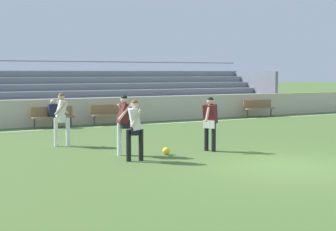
{
  "coord_description": "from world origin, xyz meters",
  "views": [
    {
      "loc": [
        -8.46,
        -9.54,
        2.35
      ],
      "look_at": [
        -0.78,
        4.83,
        0.95
      ],
      "focal_mm": 53.86,
      "sensor_mm": 36.0,
      "label": 1
    }
  ],
  "objects_px": {
    "spectator_seated": "(53,111)",
    "bench_centre_sideline": "(259,107)",
    "bench_near_bin": "(52,115)",
    "bench_near_wall_gap": "(110,113)",
    "soccer_ball": "(166,151)",
    "bleacher_stand": "(121,92)",
    "player_white_challenging": "(135,125)",
    "player_white_wide_right": "(62,115)",
    "player_dark_overlapping": "(124,120)",
    "player_dark_wide_left": "(210,119)"
  },
  "relations": [
    {
      "from": "bleacher_stand",
      "to": "player_white_challenging",
      "type": "xyz_separation_m",
      "value": [
        -4.99,
        -12.83,
        -0.31
      ]
    },
    {
      "from": "player_white_wide_right",
      "to": "bench_near_wall_gap",
      "type": "bearing_deg",
      "value": 55.06
    },
    {
      "from": "player_dark_overlapping",
      "to": "bench_near_bin",
      "type": "bearing_deg",
      "value": 89.03
    },
    {
      "from": "player_white_challenging",
      "to": "bench_centre_sideline",
      "type": "bearing_deg",
      "value": 38.76
    },
    {
      "from": "soccer_ball",
      "to": "bench_centre_sideline",
      "type": "bearing_deg",
      "value": 40.36
    },
    {
      "from": "player_white_wide_right",
      "to": "soccer_ball",
      "type": "relative_size",
      "value": 7.68
    },
    {
      "from": "bleacher_stand",
      "to": "player_white_challenging",
      "type": "relative_size",
      "value": 10.97
    },
    {
      "from": "bench_near_wall_gap",
      "to": "player_white_challenging",
      "type": "height_order",
      "value": "player_white_challenging"
    },
    {
      "from": "bench_centre_sideline",
      "to": "spectator_seated",
      "type": "bearing_deg",
      "value": -179.39
    },
    {
      "from": "bench_near_wall_gap",
      "to": "player_dark_wide_left",
      "type": "distance_m",
      "value": 8.54
    },
    {
      "from": "player_white_challenging",
      "to": "soccer_ball",
      "type": "height_order",
      "value": "player_white_challenging"
    },
    {
      "from": "player_dark_wide_left",
      "to": "player_white_wide_right",
      "type": "bearing_deg",
      "value": 139.44
    },
    {
      "from": "bench_near_bin",
      "to": "bench_near_wall_gap",
      "type": "distance_m",
      "value": 2.62
    },
    {
      "from": "player_white_wide_right",
      "to": "soccer_ball",
      "type": "distance_m",
      "value": 3.84
    },
    {
      "from": "spectator_seated",
      "to": "player_dark_wide_left",
      "type": "relative_size",
      "value": 0.75
    },
    {
      "from": "player_dark_overlapping",
      "to": "player_white_challenging",
      "type": "xyz_separation_m",
      "value": [
        -0.11,
        -0.96,
        -0.06
      ]
    },
    {
      "from": "bench_centre_sideline",
      "to": "player_dark_overlapping",
      "type": "height_order",
      "value": "player_dark_overlapping"
    },
    {
      "from": "player_white_challenging",
      "to": "soccer_ball",
      "type": "relative_size",
      "value": 7.4
    },
    {
      "from": "bench_near_wall_gap",
      "to": "player_dark_overlapping",
      "type": "xyz_separation_m",
      "value": [
        -2.76,
        -8.05,
        0.47
      ]
    },
    {
      "from": "bench_near_wall_gap",
      "to": "player_dark_overlapping",
      "type": "height_order",
      "value": "player_dark_overlapping"
    },
    {
      "from": "bleacher_stand",
      "to": "bench_near_wall_gap",
      "type": "relative_size",
      "value": 9.92
    },
    {
      "from": "player_white_wide_right",
      "to": "soccer_ball",
      "type": "xyz_separation_m",
      "value": [
        2.14,
        -3.06,
        -0.9
      ]
    },
    {
      "from": "player_dark_wide_left",
      "to": "player_dark_overlapping",
      "type": "bearing_deg",
      "value": 169.35
    },
    {
      "from": "bleacher_stand",
      "to": "bench_near_bin",
      "type": "distance_m",
      "value": 6.13
    },
    {
      "from": "bench_near_wall_gap",
      "to": "bleacher_stand",
      "type": "bearing_deg",
      "value": 61.1
    },
    {
      "from": "bench_near_wall_gap",
      "to": "spectator_seated",
      "type": "relative_size",
      "value": 1.49
    },
    {
      "from": "soccer_ball",
      "to": "player_dark_wide_left",
      "type": "bearing_deg",
      "value": -0.77
    },
    {
      "from": "spectator_seated",
      "to": "soccer_ball",
      "type": "height_order",
      "value": "spectator_seated"
    },
    {
      "from": "player_dark_overlapping",
      "to": "player_white_wide_right",
      "type": "height_order",
      "value": "player_dark_overlapping"
    },
    {
      "from": "bleacher_stand",
      "to": "player_white_wide_right",
      "type": "height_order",
      "value": "bleacher_stand"
    },
    {
      "from": "bench_near_bin",
      "to": "bench_near_wall_gap",
      "type": "height_order",
      "value": "same"
    },
    {
      "from": "bleacher_stand",
      "to": "player_dark_overlapping",
      "type": "bearing_deg",
      "value": -112.32
    },
    {
      "from": "bench_near_wall_gap",
      "to": "soccer_ball",
      "type": "bearing_deg",
      "value": -101.07
    },
    {
      "from": "bleacher_stand",
      "to": "player_white_challenging",
      "type": "distance_m",
      "value": 13.77
    },
    {
      "from": "player_dark_overlapping",
      "to": "player_white_wide_right",
      "type": "relative_size",
      "value": 1.01
    },
    {
      "from": "player_dark_overlapping",
      "to": "bleacher_stand",
      "type": "bearing_deg",
      "value": 67.68
    },
    {
      "from": "spectator_seated",
      "to": "bench_centre_sideline",
      "type": "bearing_deg",
      "value": 0.61
    },
    {
      "from": "bleacher_stand",
      "to": "soccer_ball",
      "type": "bearing_deg",
      "value": -107.03
    },
    {
      "from": "bench_centre_sideline",
      "to": "player_white_challenging",
      "type": "bearing_deg",
      "value": -141.24
    },
    {
      "from": "bench_near_bin",
      "to": "soccer_ball",
      "type": "bearing_deg",
      "value": -83.56
    },
    {
      "from": "bench_centre_sideline",
      "to": "player_white_challenging",
      "type": "height_order",
      "value": "player_white_challenging"
    },
    {
      "from": "spectator_seated",
      "to": "bleacher_stand",
      "type": "bearing_deg",
      "value": 39.77
    },
    {
      "from": "bench_near_bin",
      "to": "spectator_seated",
      "type": "distance_m",
      "value": 0.19
    },
    {
      "from": "spectator_seated",
      "to": "player_white_challenging",
      "type": "relative_size",
      "value": 0.74
    },
    {
      "from": "soccer_ball",
      "to": "player_dark_overlapping",
      "type": "bearing_deg",
      "value": 157.15
    },
    {
      "from": "bench_centre_sideline",
      "to": "player_white_wide_right",
      "type": "bearing_deg",
      "value": -155.86
    },
    {
      "from": "bench_centre_sideline",
      "to": "spectator_seated",
      "type": "xyz_separation_m",
      "value": [
        -10.97,
        -0.12,
        0.16
      ]
    },
    {
      "from": "spectator_seated",
      "to": "player_white_challenging",
      "type": "distance_m",
      "value": 8.9
    },
    {
      "from": "bench_near_bin",
      "to": "spectator_seated",
      "type": "height_order",
      "value": "spectator_seated"
    },
    {
      "from": "player_dark_wide_left",
      "to": "player_dark_overlapping",
      "type": "xyz_separation_m",
      "value": [
        -2.56,
        0.48,
        0.06
      ]
    }
  ]
}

